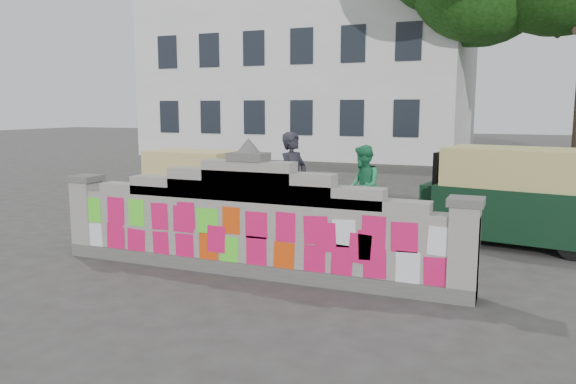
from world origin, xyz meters
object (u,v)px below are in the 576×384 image
(pedestrian, at_px, (363,187))
(rickshaw_right, at_px, (513,195))
(cyclist_rider, at_px, (293,196))
(cyclist_bike, at_px, (293,216))
(rickshaw_left, at_px, (195,180))

(pedestrian, distance_m, rickshaw_right, 2.85)
(rickshaw_right, bearing_deg, cyclist_rider, 33.32)
(cyclist_bike, xyz_separation_m, rickshaw_right, (3.61, 1.57, 0.38))
(pedestrian, bearing_deg, rickshaw_left, -115.33)
(cyclist_bike, relative_size, rickshaw_left, 0.76)
(cyclist_bike, bearing_deg, cyclist_rider, 106.82)
(rickshaw_left, bearing_deg, cyclist_rider, -30.45)
(pedestrian, xyz_separation_m, rickshaw_right, (2.83, -0.26, 0.05))
(cyclist_bike, xyz_separation_m, rickshaw_left, (-3.36, 2.14, 0.23))
(cyclist_bike, distance_m, cyclist_rider, 0.36)
(pedestrian, relative_size, rickshaw_right, 0.53)
(cyclist_rider, height_order, rickshaw_right, cyclist_rider)
(cyclist_rider, distance_m, pedestrian, 1.99)
(cyclist_rider, distance_m, rickshaw_right, 3.93)
(cyclist_rider, bearing_deg, cyclist_bike, -73.18)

